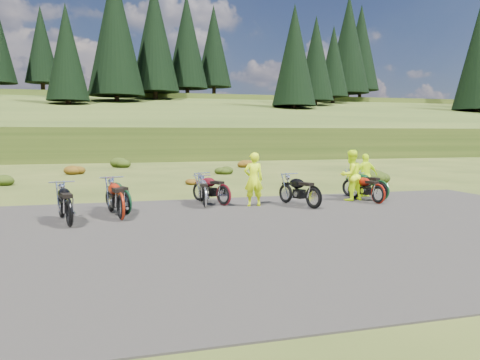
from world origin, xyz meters
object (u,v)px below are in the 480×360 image
object	(u,v)px
motorcycle_0	(70,228)
motorcycle_7	(380,202)
person_middle	(254,180)
motorcycle_3	(205,209)

from	to	relation	value
motorcycle_0	motorcycle_7	size ratio (longest dim) A/B	1.02
motorcycle_0	person_middle	distance (m)	6.10
motorcycle_0	motorcycle_7	world-z (taller)	motorcycle_0
motorcycle_0	person_middle	size ratio (longest dim) A/B	1.19
motorcycle_0	person_middle	xyz separation A→B (m)	(5.64, 2.13, 0.90)
motorcycle_3	motorcycle_7	bearing A→B (deg)	-85.41
motorcycle_0	person_middle	bearing A→B (deg)	-82.29
motorcycle_3	motorcycle_7	world-z (taller)	motorcycle_7
motorcycle_0	motorcycle_3	size ratio (longest dim) A/B	1.10
motorcycle_0	motorcycle_3	distance (m)	4.55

